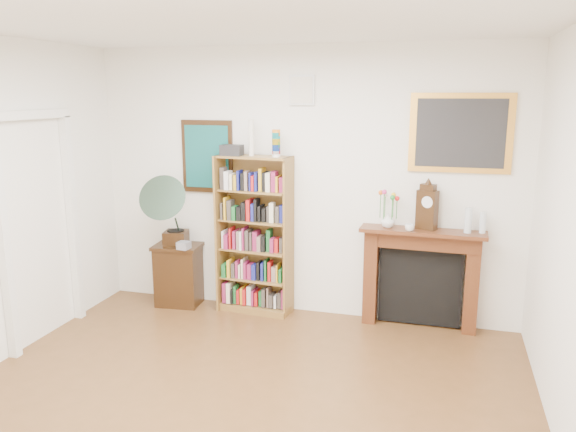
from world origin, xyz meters
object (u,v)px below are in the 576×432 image
(bookshelf, at_px, (254,227))
(bottle_right, at_px, (483,223))
(fireplace, at_px, (421,270))
(gramophone, at_px, (169,206))
(bottle_left, at_px, (468,220))
(flower_vase, at_px, (388,221))
(cd_stack, at_px, (184,245))
(side_cabinet, at_px, (179,275))
(mantel_clock, at_px, (427,208))
(teacup, at_px, (410,228))

(bookshelf, xyz_separation_m, bottle_right, (2.28, 0.04, 0.18))
(fireplace, relative_size, gramophone, 1.52)
(gramophone, height_order, bottle_left, gramophone)
(fireplace, distance_m, flower_vase, 0.60)
(bottle_left, relative_size, bottle_right, 1.20)
(fireplace, relative_size, cd_stack, 10.12)
(side_cabinet, bearing_deg, mantel_clock, -3.24)
(bottle_left, bearing_deg, mantel_clock, 174.48)
(fireplace, bearing_deg, gramophone, -173.44)
(cd_stack, bearing_deg, mantel_clock, 5.16)
(cd_stack, bearing_deg, side_cabinet, 137.46)
(bottle_left, distance_m, bottle_right, 0.14)
(bottle_left, bearing_deg, bookshelf, -179.66)
(bookshelf, distance_m, mantel_clock, 1.79)
(bookshelf, relative_size, mantel_clock, 4.36)
(gramophone, distance_m, bottle_right, 3.19)
(bottle_right, bearing_deg, gramophone, -176.37)
(fireplace, height_order, cd_stack, fireplace)
(bookshelf, bearing_deg, fireplace, 7.87)
(cd_stack, bearing_deg, flower_vase, 5.37)
(gramophone, height_order, teacup, gramophone)
(cd_stack, distance_m, bottle_left, 2.92)
(side_cabinet, height_order, fireplace, fireplace)
(fireplace, bearing_deg, mantel_clock, -30.57)
(gramophone, relative_size, teacup, 9.07)
(mantel_clock, distance_m, bottle_left, 0.40)
(fireplace, relative_size, flower_vase, 8.70)
(mantel_clock, relative_size, teacup, 5.05)
(fireplace, distance_m, gramophone, 2.70)
(side_cabinet, relative_size, fireplace, 0.57)
(teacup, bearing_deg, bottle_left, 9.08)
(side_cabinet, height_order, gramophone, gramophone)
(gramophone, xyz_separation_m, flower_vase, (2.30, 0.19, -0.05))
(bookshelf, xyz_separation_m, cd_stack, (-0.74, -0.18, -0.21))
(cd_stack, relative_size, bottle_left, 0.50)
(flower_vase, height_order, bottle_left, bottle_left)
(side_cabinet, height_order, mantel_clock, mantel_clock)
(gramophone, height_order, cd_stack, gramophone)
(side_cabinet, bearing_deg, bottle_left, -4.20)
(bookshelf, height_order, side_cabinet, bookshelf)
(bookshelf, relative_size, flower_vase, 13.93)
(gramophone, relative_size, flower_vase, 5.74)
(side_cabinet, height_order, bottle_left, bottle_left)
(fireplace, relative_size, mantel_clock, 2.72)
(cd_stack, bearing_deg, bottle_right, 4.11)
(fireplace, distance_m, teacup, 0.50)
(fireplace, xyz_separation_m, flower_vase, (-0.34, -0.04, 0.50))
(fireplace, bearing_deg, teacup, -129.14)
(teacup, distance_m, bottle_left, 0.55)
(fireplace, xyz_separation_m, teacup, (-0.12, -0.14, 0.46))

